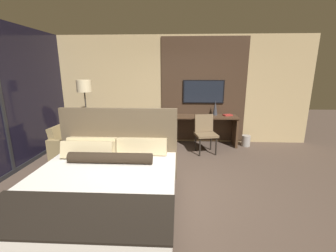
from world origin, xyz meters
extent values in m
plane|color=#4C3D33|center=(0.00, 0.00, 0.00)|extent=(16.00, 16.00, 0.00)
cube|color=tan|center=(0.00, 2.60, 1.40)|extent=(7.20, 0.06, 2.80)
cube|color=#3D2B1E|center=(0.81, 2.56, 1.40)|extent=(2.21, 0.03, 2.70)
cube|color=black|center=(-3.00, 0.40, 1.40)|extent=(0.02, 6.00, 2.80)
cube|color=black|center=(-2.98, 0.40, 1.40)|extent=(0.04, 0.06, 2.80)
cube|color=black|center=(-2.98, 0.40, 0.04)|extent=(0.05, 6.00, 0.08)
cube|color=#33281E|center=(-0.88, -0.80, 0.11)|extent=(1.96, 2.12, 0.22)
cube|color=silver|center=(-0.88, -0.80, 0.37)|extent=(2.02, 2.19, 0.30)
cube|color=black|center=(-0.88, -1.51, 0.53)|extent=(2.04, 0.77, 0.02)
cube|color=brown|center=(-0.88, 0.34, 0.65)|extent=(2.06, 0.08, 1.29)
cube|color=#C6B284|center=(-1.31, 0.20, 0.66)|extent=(0.85, 0.23, 0.31)
cube|color=#C6B284|center=(-0.45, 0.20, 0.66)|extent=(0.85, 0.23, 0.31)
cube|color=#C6B284|center=(-1.31, -0.01, 0.66)|extent=(0.85, 0.25, 0.32)
cylinder|color=#2D2319|center=(-0.88, -0.22, 0.60)|extent=(1.31, 0.17, 0.17)
cube|color=#422D1E|center=(0.81, 2.26, 0.77)|extent=(1.71, 0.54, 0.03)
cube|color=#422D1E|center=(-0.01, 2.26, 0.37)|extent=(0.06, 0.49, 0.75)
cube|color=#422D1E|center=(1.64, 2.26, 0.37)|extent=(0.06, 0.49, 0.75)
cube|color=#422D1E|center=(0.81, 2.51, 0.45)|extent=(1.59, 0.02, 0.37)
cube|color=black|center=(0.81, 2.52, 1.38)|extent=(1.07, 0.04, 0.60)
cube|color=black|center=(0.81, 2.50, 1.38)|extent=(1.01, 0.01, 0.55)
cube|color=brown|center=(0.82, 1.67, 0.45)|extent=(0.56, 0.54, 0.05)
cube|color=brown|center=(0.78, 1.87, 0.69)|extent=(0.46, 0.19, 0.42)
cylinder|color=black|center=(0.67, 1.46, 0.21)|extent=(0.04, 0.04, 0.43)
cylinder|color=black|center=(1.05, 1.53, 0.21)|extent=(0.04, 0.04, 0.43)
cylinder|color=black|center=(0.60, 1.82, 0.21)|extent=(0.04, 0.04, 0.43)
cylinder|color=black|center=(0.98, 1.89, 0.21)|extent=(0.04, 0.04, 0.43)
cube|color=olive|center=(-2.17, 1.17, 0.19)|extent=(0.74, 0.59, 0.39)
cube|color=olive|center=(-2.46, 1.18, 0.57)|extent=(0.23, 0.56, 0.38)
cube|color=olive|center=(-2.18, 0.84, 0.26)|extent=(0.72, 0.13, 0.53)
cube|color=olive|center=(-2.15, 1.50, 0.26)|extent=(0.72, 0.13, 0.53)
cylinder|color=#282623|center=(-2.07, 1.83, 0.01)|extent=(0.28, 0.28, 0.03)
cylinder|color=#332D28|center=(-2.07, 1.83, 0.73)|extent=(0.03, 0.03, 1.46)
cylinder|color=beige|center=(-2.07, 1.83, 1.56)|extent=(0.34, 0.34, 0.28)
cone|color=#333338|center=(1.12, 2.39, 0.97)|extent=(0.13, 0.13, 0.38)
cube|color=maroon|center=(1.44, 2.33, 0.80)|extent=(0.26, 0.22, 0.03)
cylinder|color=gray|center=(1.93, 2.24, 0.14)|extent=(0.22, 0.22, 0.28)
camera|label=1|loc=(0.17, -3.43, 1.93)|focal=24.00mm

